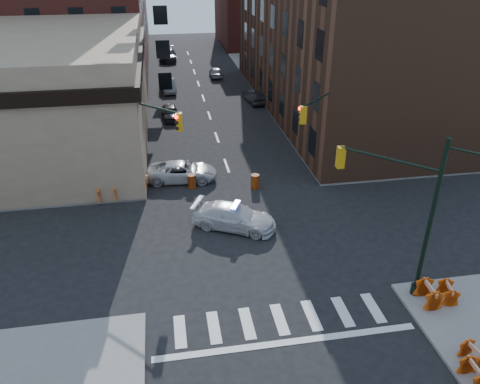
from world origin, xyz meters
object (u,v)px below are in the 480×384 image
object	(u,v)px
barricade_se_a	(429,294)
pickup	(182,171)
parked_car_wnear	(170,113)
parked_car_wfar	(168,86)
pedestrian_b	(46,190)
parked_car_enear	(254,96)
barrel_road	(255,182)
pedestrian_a	(94,166)
police_car	(234,217)
barrel_bank	(192,181)
barricade_nw_a	(139,183)

from	to	relation	value
barricade_se_a	pickup	bearing A→B (deg)	37.19
parked_car_wnear	barricade_se_a	world-z (taller)	parked_car_wnear
pickup	parked_car_wnear	xyz separation A→B (m)	(-0.34, 13.44, -0.03)
parked_car_wnear	parked_car_wfar	world-z (taller)	parked_car_wfar
pedestrian_b	parked_car_enear	bearing A→B (deg)	50.30
parked_car_wfar	barrel_road	bearing A→B (deg)	-82.59
parked_car_enear	barricade_se_a	world-z (taller)	parked_car_enear
parked_car_wnear	pedestrian_a	world-z (taller)	pedestrian_a
pickup	parked_car_enear	xyz separation A→B (m)	(8.67, 17.29, 0.01)
pedestrian_a	barricade_se_a	world-z (taller)	pedestrian_a
police_car	barrel_bank	size ratio (longest dim) A/B	5.07
police_car	pickup	distance (m)	7.40
pedestrian_b	barrel_road	size ratio (longest dim) A/B	1.79
barricade_se_a	barricade_nw_a	bearing A→B (deg)	46.67
police_car	parked_car_wfar	world-z (taller)	police_car
pedestrian_a	barricade_se_a	distance (m)	23.40
parked_car_wfar	pedestrian_b	bearing A→B (deg)	-112.98
parked_car_wnear	pedestrian_a	distance (m)	13.58
barricade_nw_a	parked_car_enear	bearing A→B (deg)	54.11
pedestrian_a	barricade_nw_a	bearing A→B (deg)	-2.22
barrel_road	barricade_nw_a	size ratio (longest dim) A/B	0.79
barrel_bank	barricade_se_a	xyz separation A→B (m)	(9.93, -13.85, 0.16)
barrel_road	barricade_se_a	distance (m)	14.20
barrel_road	barricade_se_a	bearing A→B (deg)	-66.69
parked_car_wnear	barrel_bank	distance (m)	14.80
barrel_road	barrel_bank	distance (m)	4.39
barricade_nw_a	barricade_se_a	bearing A→B (deg)	-49.46
police_car	barricade_se_a	bearing A→B (deg)	-109.80
pedestrian_a	barrel_bank	world-z (taller)	pedestrian_a
parked_car_enear	pedestrian_b	xyz separation A→B (m)	(-17.52, -19.44, 0.39)
pickup	parked_car_enear	world-z (taller)	parked_car_enear
police_car	parked_car_wnear	size ratio (longest dim) A/B	1.30
parked_car_wnear	barricade_nw_a	size ratio (longest dim) A/B	2.93
parked_car_enear	pickup	bearing A→B (deg)	56.29
pickup	barricade_nw_a	world-z (taller)	pickup
police_car	pedestrian_a	xyz separation A→B (m)	(-8.86, 8.10, 0.31)
pickup	barricade_nw_a	size ratio (longest dim) A/B	3.75
parked_car_wfar	barricade_nw_a	xyz separation A→B (m)	(-2.83, -24.24, -0.05)
police_car	barrel_bank	xyz separation A→B (m)	(-2.09, 5.57, -0.23)
pedestrian_b	barricade_nw_a	bearing A→B (deg)	11.24
parked_car_wfar	pedestrian_b	size ratio (longest dim) A/B	2.26
parked_car_wfar	pedestrian_a	size ratio (longest dim) A/B	2.36
barrel_road	police_car	bearing A→B (deg)	-115.06
barrel_road	barrel_bank	size ratio (longest dim) A/B	1.04
police_car	barricade_nw_a	bearing A→B (deg)	71.83
parked_car_wnear	barrel_road	size ratio (longest dim) A/B	3.73
parked_car_wfar	pedestrian_a	xyz separation A→B (m)	(-6.00, -21.82, 0.35)
pedestrian_b	barricade_nw_a	size ratio (longest dim) A/B	1.41
pickup	pedestrian_a	size ratio (longest dim) A/B	2.78
parked_car_wfar	barricade_nw_a	bearing A→B (deg)	-100.67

